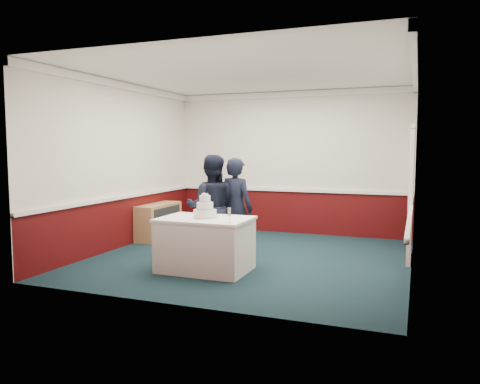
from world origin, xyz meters
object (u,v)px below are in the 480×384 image
(wedding_cake, at_px, (205,210))
(cake_knife, at_px, (197,219))
(person_man, at_px, (212,208))
(cake_table, at_px, (205,244))
(sideboard, at_px, (159,221))
(champagne_flute, at_px, (229,213))
(person_woman, at_px, (236,209))

(wedding_cake, distance_m, cake_knife, 0.23)
(person_man, bearing_deg, cake_table, 88.23)
(sideboard, height_order, wedding_cake, wedding_cake)
(champagne_flute, distance_m, person_man, 1.18)
(cake_knife, height_order, champagne_flute, champagne_flute)
(wedding_cake, height_order, person_woman, person_woman)
(sideboard, bearing_deg, champagne_flute, -42.09)
(cake_knife, bearing_deg, person_man, 80.96)
(champagne_flute, relative_size, person_woman, 0.12)
(wedding_cake, relative_size, champagne_flute, 1.78)
(sideboard, distance_m, champagne_flute, 3.32)
(champagne_flute, distance_m, person_woman, 1.18)
(sideboard, relative_size, champagne_flute, 5.85)
(champagne_flute, bearing_deg, sideboard, 137.91)
(cake_knife, distance_m, champagne_flute, 0.55)
(cake_table, xyz_separation_m, champagne_flute, (0.50, -0.28, 0.53))
(cake_table, height_order, champagne_flute, champagne_flute)
(cake_table, bearing_deg, person_man, 106.55)
(cake_knife, xyz_separation_m, champagne_flute, (0.53, -0.08, 0.14))
(sideboard, xyz_separation_m, champagne_flute, (2.42, -2.19, 0.58))
(cake_table, xyz_separation_m, cake_knife, (-0.03, -0.20, 0.39))
(person_woman, bearing_deg, person_man, 36.75)
(cake_table, xyz_separation_m, wedding_cake, (-0.00, 0.00, 0.50))
(sideboard, bearing_deg, person_man, -35.66)
(cake_table, relative_size, wedding_cake, 3.63)
(champagne_flute, height_order, person_man, person_man)
(wedding_cake, distance_m, person_woman, 0.86)
(cake_table, height_order, wedding_cake, wedding_cake)
(wedding_cake, xyz_separation_m, person_man, (-0.20, 0.67, -0.05))
(wedding_cake, xyz_separation_m, cake_knife, (-0.03, -0.20, -0.11))
(person_woman, bearing_deg, cake_knife, 91.25)
(sideboard, distance_m, person_man, 2.18)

